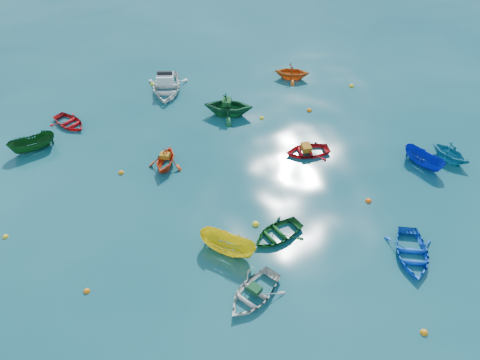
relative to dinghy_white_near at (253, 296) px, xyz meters
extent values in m
plane|color=#0A3E49|center=(1.37, 2.55, 0.00)|extent=(160.00, 160.00, 0.00)
imported|color=beige|center=(0.00, 0.00, 0.00)|extent=(3.88, 3.70, 0.65)
imported|color=blue|center=(8.33, 0.23, 0.00)|extent=(3.45, 3.99, 0.70)
imported|color=red|center=(-2.58, 10.39, 0.00)|extent=(2.98, 3.15, 1.31)
imported|color=yellow|center=(-0.49, 2.88, 0.00)|extent=(3.11, 2.95, 1.21)
imported|color=#12511C|center=(2.23, 3.24, 0.00)|extent=(3.44, 2.95, 0.60)
imported|color=teal|center=(14.55, 6.51, 0.00)|extent=(3.06, 3.24, 1.35)
imported|color=#14562C|center=(2.46, 14.81, 0.00)|extent=(4.18, 3.91, 1.77)
imported|color=red|center=(6.26, 9.35, 0.00)|extent=(2.97, 2.23, 0.59)
imported|color=#0E21B0|center=(12.70, 6.45, 0.00)|extent=(2.06, 2.93, 1.06)
imported|color=red|center=(-8.32, 16.45, 0.00)|extent=(3.23, 3.40, 0.57)
imported|color=#CE5813|center=(8.44, 18.44, 0.00)|extent=(3.33, 3.13, 1.39)
imported|color=#0F4216|center=(-10.50, 14.14, 0.00)|extent=(3.08, 1.85, 1.12)
imported|color=white|center=(-1.27, 19.18, 0.00)|extent=(4.01, 4.94, 1.50)
cube|color=#114624|center=(0.08, 0.06, 0.47)|extent=(0.72, 0.75, 0.29)
cube|color=#B36A12|center=(-2.56, 10.43, 0.80)|extent=(0.71, 0.64, 0.28)
cube|color=#12491A|center=(2.37, 14.85, 1.07)|extent=(0.80, 0.91, 0.37)
cube|color=#B06312|center=(6.16, 9.36, 0.47)|extent=(0.60, 0.76, 0.35)
sphere|color=orange|center=(-7.49, 2.26, 0.00)|extent=(0.32, 0.32, 0.32)
sphere|color=yellow|center=(1.38, 4.30, 0.00)|extent=(0.39, 0.39, 0.39)
sphere|color=orange|center=(6.68, -3.72, 0.00)|extent=(0.34, 0.34, 0.34)
sphere|color=yellow|center=(-11.54, 6.82, 0.00)|extent=(0.29, 0.29, 0.29)
sphere|color=orange|center=(-5.30, 10.44, 0.00)|extent=(0.35, 0.35, 0.35)
sphere|color=yellow|center=(4.61, 13.80, 0.00)|extent=(0.31, 0.31, 0.31)
sphere|color=#FF5A0D|center=(8.05, 4.37, 0.00)|extent=(0.36, 0.36, 0.36)
sphere|color=yellow|center=(-2.22, 20.34, 0.00)|extent=(0.33, 0.33, 0.33)
sphere|color=orange|center=(8.15, 13.84, 0.00)|extent=(0.38, 0.38, 0.38)
sphere|color=yellow|center=(12.49, 16.15, 0.00)|extent=(0.38, 0.38, 0.38)
camera|label=1|loc=(-3.81, -11.97, 18.59)|focal=35.00mm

